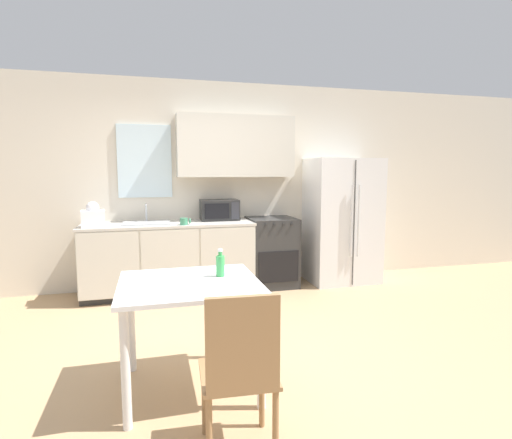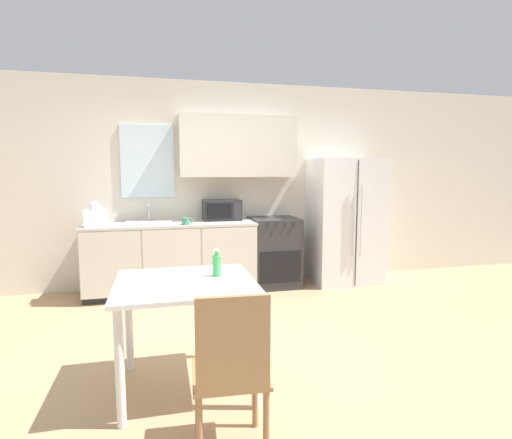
{
  "view_description": "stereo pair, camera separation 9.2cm",
  "coord_description": "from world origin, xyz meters",
  "px_view_note": "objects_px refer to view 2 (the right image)",
  "views": [
    {
      "loc": [
        -0.64,
        -3.32,
        1.53
      ],
      "look_at": [
        0.37,
        0.5,
        1.05
      ],
      "focal_mm": 28.0,
      "sensor_mm": 36.0,
      "label": 1
    },
    {
      "loc": [
        -0.55,
        -3.34,
        1.53
      ],
      "look_at": [
        0.37,
        0.5,
        1.05
      ],
      "focal_mm": 28.0,
      "sensor_mm": 36.0,
      "label": 2
    }
  ],
  "objects_px": {
    "coffee_mug": "(186,221)",
    "dining_table": "(186,298)",
    "microwave": "(222,210)",
    "dining_chair_near": "(231,365)",
    "oven_range": "(274,252)",
    "refrigerator": "(345,221)",
    "drink_bottle": "(217,265)"
  },
  "relations": [
    {
      "from": "coffee_mug",
      "to": "dining_chair_near",
      "type": "height_order",
      "value": "coffee_mug"
    },
    {
      "from": "microwave",
      "to": "dining_table",
      "type": "xyz_separation_m",
      "value": [
        -0.62,
        -2.44,
        -0.38
      ]
    },
    {
      "from": "oven_range",
      "to": "microwave",
      "type": "height_order",
      "value": "microwave"
    },
    {
      "from": "refrigerator",
      "to": "drink_bottle",
      "type": "relative_size",
      "value": 8.48
    },
    {
      "from": "coffee_mug",
      "to": "dining_table",
      "type": "bearing_deg",
      "value": -93.86
    },
    {
      "from": "oven_range",
      "to": "refrigerator",
      "type": "relative_size",
      "value": 0.54
    },
    {
      "from": "microwave",
      "to": "coffee_mug",
      "type": "bearing_deg",
      "value": -143.03
    },
    {
      "from": "oven_range",
      "to": "dining_chair_near",
      "type": "height_order",
      "value": "dining_chair_near"
    },
    {
      "from": "coffee_mug",
      "to": "drink_bottle",
      "type": "height_order",
      "value": "coffee_mug"
    },
    {
      "from": "microwave",
      "to": "coffee_mug",
      "type": "height_order",
      "value": "microwave"
    },
    {
      "from": "refrigerator",
      "to": "dining_chair_near",
      "type": "height_order",
      "value": "refrigerator"
    },
    {
      "from": "dining_chair_near",
      "to": "coffee_mug",
      "type": "bearing_deg",
      "value": 94.46
    },
    {
      "from": "dining_chair_near",
      "to": "microwave",
      "type": "bearing_deg",
      "value": 85.85
    },
    {
      "from": "dining_chair_near",
      "to": "drink_bottle",
      "type": "bearing_deg",
      "value": 90.35
    },
    {
      "from": "drink_bottle",
      "to": "refrigerator",
      "type": "bearing_deg",
      "value": 46.64
    },
    {
      "from": "oven_range",
      "to": "dining_chair_near",
      "type": "xyz_separation_m",
      "value": [
        -1.13,
        -3.13,
        0.08
      ]
    },
    {
      "from": "dining_table",
      "to": "coffee_mug",
      "type": "bearing_deg",
      "value": 86.14
    },
    {
      "from": "coffee_mug",
      "to": "dining_chair_near",
      "type": "xyz_separation_m",
      "value": [
        0.04,
        -2.88,
        -0.4
      ]
    },
    {
      "from": "oven_range",
      "to": "refrigerator",
      "type": "distance_m",
      "value": 1.08
    },
    {
      "from": "dining_table",
      "to": "dining_chair_near",
      "type": "xyz_separation_m",
      "value": [
        0.18,
        -0.8,
        -0.11
      ]
    },
    {
      "from": "coffee_mug",
      "to": "dining_chair_near",
      "type": "bearing_deg",
      "value": -89.21
    },
    {
      "from": "refrigerator",
      "to": "coffee_mug",
      "type": "relative_size",
      "value": 13.41
    },
    {
      "from": "oven_range",
      "to": "drink_bottle",
      "type": "relative_size",
      "value": 4.55
    },
    {
      "from": "coffee_mug",
      "to": "refrigerator",
      "type": "bearing_deg",
      "value": 5.76
    },
    {
      "from": "microwave",
      "to": "coffee_mug",
      "type": "distance_m",
      "value": 0.61
    },
    {
      "from": "refrigerator",
      "to": "dining_chair_near",
      "type": "distance_m",
      "value": 3.78
    },
    {
      "from": "refrigerator",
      "to": "coffee_mug",
      "type": "xyz_separation_m",
      "value": [
        -2.18,
        -0.22,
        0.08
      ]
    },
    {
      "from": "dining_table",
      "to": "drink_bottle",
      "type": "relative_size",
      "value": 4.72
    },
    {
      "from": "microwave",
      "to": "dining_chair_near",
      "type": "bearing_deg",
      "value": -97.81
    },
    {
      "from": "refrigerator",
      "to": "drink_bottle",
      "type": "height_order",
      "value": "refrigerator"
    },
    {
      "from": "coffee_mug",
      "to": "dining_table",
      "type": "xyz_separation_m",
      "value": [
        -0.14,
        -2.08,
        -0.29
      ]
    },
    {
      "from": "refrigerator",
      "to": "microwave",
      "type": "relative_size",
      "value": 3.49
    }
  ]
}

